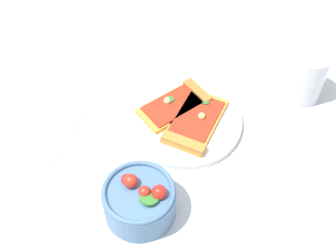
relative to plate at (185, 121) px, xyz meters
The scene contains 7 objects.
ground_plane 0.01m from the plate, 168.16° to the left, with size 2.40×2.40×0.00m, color silver.
plate is the anchor object (origin of this frame).
pizza_slice_near 0.03m from the plate, 50.72° to the right, with size 0.14×0.17×0.02m.
pizza_slice_far 0.04m from the plate, 113.01° to the left, with size 0.16×0.14×0.02m.
salad_bowl 0.21m from the plate, 110.43° to the right, with size 0.12×0.12×0.08m.
soda_glass 0.26m from the plate, 19.89° to the left, with size 0.08×0.08×0.11m.
paper_napkin 0.30m from the plate, behind, with size 0.15×0.15×0.00m, color silver.
Camera 1 is at (-0.01, -0.58, 0.69)m, focal length 48.19 mm.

